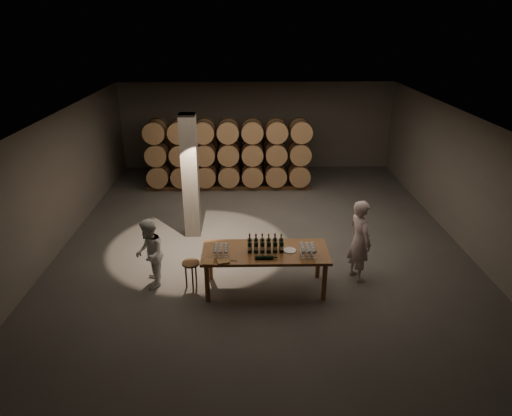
{
  "coord_description": "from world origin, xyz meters",
  "views": [
    {
      "loc": [
        -0.36,
        -10.79,
        5.34
      ],
      "look_at": [
        -0.15,
        -0.69,
        1.1
      ],
      "focal_mm": 32.0,
      "sensor_mm": 36.0,
      "label": 1
    }
  ],
  "objects_px": {
    "person_man": "(360,240)",
    "person_woman": "(149,254)",
    "bottle_cluster": "(266,245)",
    "notebook_near": "(223,261)",
    "stool": "(191,267)",
    "plate": "(290,250)",
    "tasting_table": "(265,255)"
  },
  "relations": [
    {
      "from": "tasting_table",
      "to": "bottle_cluster",
      "type": "bearing_deg",
      "value": 60.92
    },
    {
      "from": "plate",
      "to": "person_man",
      "type": "distance_m",
      "value": 1.59
    },
    {
      "from": "person_man",
      "to": "notebook_near",
      "type": "bearing_deg",
      "value": 85.88
    },
    {
      "from": "tasting_table",
      "to": "bottle_cluster",
      "type": "xyz_separation_m",
      "value": [
        0.0,
        0.01,
        0.23
      ]
    },
    {
      "from": "plate",
      "to": "person_woman",
      "type": "xyz_separation_m",
      "value": [
        -2.93,
        0.19,
        -0.15
      ]
    },
    {
      "from": "plate",
      "to": "person_woman",
      "type": "distance_m",
      "value": 2.94
    },
    {
      "from": "bottle_cluster",
      "to": "notebook_near",
      "type": "xyz_separation_m",
      "value": [
        -0.85,
        -0.45,
        -0.11
      ]
    },
    {
      "from": "plate",
      "to": "stool",
      "type": "distance_m",
      "value": 2.1
    },
    {
      "from": "bottle_cluster",
      "to": "person_man",
      "type": "distance_m",
      "value": 2.07
    },
    {
      "from": "stool",
      "to": "person_woman",
      "type": "bearing_deg",
      "value": 172.01
    },
    {
      "from": "plate",
      "to": "person_man",
      "type": "relative_size",
      "value": 0.15
    },
    {
      "from": "plate",
      "to": "notebook_near",
      "type": "distance_m",
      "value": 1.42
    },
    {
      "from": "notebook_near",
      "to": "person_man",
      "type": "distance_m",
      "value": 3.01
    },
    {
      "from": "stool",
      "to": "person_man",
      "type": "height_order",
      "value": "person_man"
    },
    {
      "from": "notebook_near",
      "to": "person_man",
      "type": "xyz_separation_m",
      "value": [
        2.89,
        0.84,
        0.0
      ]
    },
    {
      "from": "bottle_cluster",
      "to": "notebook_near",
      "type": "height_order",
      "value": "bottle_cluster"
    },
    {
      "from": "tasting_table",
      "to": "plate",
      "type": "bearing_deg",
      "value": -0.26
    },
    {
      "from": "person_man",
      "to": "plate",
      "type": "bearing_deg",
      "value": 84.08
    },
    {
      "from": "tasting_table",
      "to": "person_woman",
      "type": "distance_m",
      "value": 2.43
    },
    {
      "from": "bottle_cluster",
      "to": "notebook_near",
      "type": "bearing_deg",
      "value": -151.91
    },
    {
      "from": "tasting_table",
      "to": "person_woman",
      "type": "bearing_deg",
      "value": 175.66
    },
    {
      "from": "notebook_near",
      "to": "stool",
      "type": "height_order",
      "value": "notebook_near"
    },
    {
      "from": "plate",
      "to": "notebook_near",
      "type": "bearing_deg",
      "value": -161.8
    },
    {
      "from": "notebook_near",
      "to": "person_woman",
      "type": "xyz_separation_m",
      "value": [
        -1.58,
        0.63,
        -0.15
      ]
    },
    {
      "from": "tasting_table",
      "to": "bottle_cluster",
      "type": "relative_size",
      "value": 3.52
    },
    {
      "from": "bottle_cluster",
      "to": "person_woman",
      "type": "distance_m",
      "value": 2.45
    },
    {
      "from": "tasting_table",
      "to": "plate",
      "type": "height_order",
      "value": "plate"
    },
    {
      "from": "plate",
      "to": "person_woman",
      "type": "height_order",
      "value": "person_woman"
    },
    {
      "from": "tasting_table",
      "to": "stool",
      "type": "distance_m",
      "value": 1.58
    },
    {
      "from": "person_man",
      "to": "person_woman",
      "type": "height_order",
      "value": "person_man"
    },
    {
      "from": "tasting_table",
      "to": "person_man",
      "type": "bearing_deg",
      "value": 10.89
    },
    {
      "from": "tasting_table",
      "to": "person_man",
      "type": "height_order",
      "value": "person_man"
    }
  ]
}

